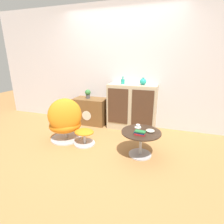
# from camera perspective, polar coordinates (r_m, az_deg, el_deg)

# --- Properties ---
(ground_plane) EXTENTS (12.00, 12.00, 0.00)m
(ground_plane) POSITION_cam_1_polar(r_m,az_deg,el_deg) (3.09, -4.29, -12.05)
(ground_plane) COLOR #A87542
(wall_back) EXTENTS (6.40, 0.06, 2.60)m
(wall_back) POSITION_cam_1_polar(r_m,az_deg,el_deg) (3.95, 3.07, 14.37)
(wall_back) COLOR silver
(wall_back) RESTS_ON ground_plane
(sideboard) EXTENTS (1.02, 0.42, 0.97)m
(sideboard) POSITION_cam_1_polar(r_m,az_deg,el_deg) (3.79, 6.51, 1.65)
(sideboard) COLOR tan
(sideboard) RESTS_ON ground_plane
(tv_console) EXTENTS (0.75, 0.44, 0.60)m
(tv_console) POSITION_cam_1_polar(r_m,az_deg,el_deg) (4.14, -7.02, 0.35)
(tv_console) COLOR brown
(tv_console) RESTS_ON ground_plane
(egg_chair) EXTENTS (0.81, 0.80, 0.84)m
(egg_chair) POSITION_cam_1_polar(r_m,az_deg,el_deg) (3.35, -15.01, -2.79)
(egg_chair) COLOR #B7B7BC
(egg_chair) RESTS_ON ground_plane
(ottoman) EXTENTS (0.38, 0.38, 0.28)m
(ottoman) POSITION_cam_1_polar(r_m,az_deg,el_deg) (3.21, -9.03, -7.34)
(ottoman) COLOR #B7B7BC
(ottoman) RESTS_ON ground_plane
(coffee_table) EXTENTS (0.62, 0.62, 0.41)m
(coffee_table) POSITION_cam_1_polar(r_m,az_deg,el_deg) (2.82, 9.38, -8.63)
(coffee_table) COLOR #B7B7BC
(coffee_table) RESTS_ON ground_plane
(vase_leftmost) EXTENTS (0.08, 0.08, 0.15)m
(vase_leftmost) POSITION_cam_1_polar(r_m,az_deg,el_deg) (3.73, 3.55, 9.96)
(vase_leftmost) COLOR teal
(vase_leftmost) RESTS_ON sideboard
(vase_inner_left) EXTENTS (0.13, 0.13, 0.15)m
(vase_inner_left) POSITION_cam_1_polar(r_m,az_deg,el_deg) (3.64, 10.11, 9.74)
(vase_inner_left) COLOR teal
(vase_inner_left) RESTS_ON sideboard
(potted_plant) EXTENTS (0.13, 0.13, 0.20)m
(potted_plant) POSITION_cam_1_polar(r_m,az_deg,el_deg) (4.06, -7.89, 6.05)
(potted_plant) COLOR #4C4C51
(potted_plant) RESTS_ON tv_console
(teacup) EXTENTS (0.11, 0.11, 0.05)m
(teacup) POSITION_cam_1_polar(r_m,az_deg,el_deg) (2.91, 8.47, -4.62)
(teacup) COLOR white
(teacup) RESTS_ON coffee_table
(book_stack) EXTENTS (0.17, 0.10, 0.06)m
(book_stack) POSITION_cam_1_polar(r_m,az_deg,el_deg) (2.65, 9.08, -6.73)
(book_stack) COLOR red
(book_stack) RESTS_ON coffee_table
(bowl) EXTENTS (0.13, 0.13, 0.04)m
(bowl) POSITION_cam_1_polar(r_m,az_deg,el_deg) (2.78, 12.39, -5.96)
(bowl) COLOR beige
(bowl) RESTS_ON coffee_table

